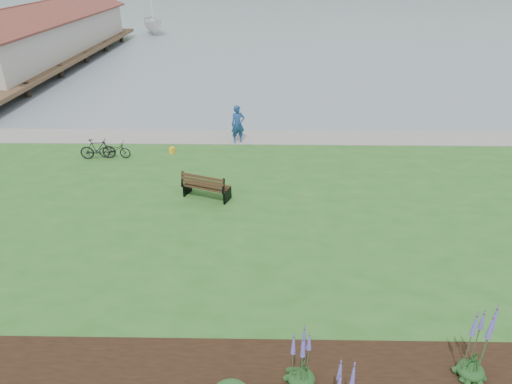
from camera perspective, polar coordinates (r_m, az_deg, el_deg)
ground at (r=18.38m, az=-0.56°, el=-1.85°), size 600.00×600.00×0.00m
lawn at (r=16.56m, az=-0.74°, el=-4.61°), size 34.00×20.00×0.40m
shoreline_path at (r=24.49m, az=-0.14°, el=6.88°), size 34.00×2.20×0.03m
pier_pavilion at (r=48.55m, az=-25.17°, el=17.39°), size 8.00×36.00×5.40m
park_bench at (r=17.99m, az=-6.36°, el=0.76°), size 1.98×1.35×1.14m
person at (r=23.44m, az=-2.29°, el=8.84°), size 0.98×0.83×2.29m
bicycle_a at (r=22.79m, az=-17.27°, el=5.06°), size 0.64×1.57×0.81m
bicycle_b at (r=22.89m, az=-19.18°, el=5.11°), size 0.66×1.68×0.99m
sailboat at (r=64.70m, az=-12.60°, el=18.70°), size 12.25×12.35×24.93m
pannier at (r=22.77m, az=-10.44°, el=5.15°), size 0.27×0.32×0.30m
echium_1 at (r=11.59m, az=26.04°, el=-16.77°), size 0.62×0.62×2.33m
echium_4 at (r=10.57m, az=5.85°, el=-20.14°), size 0.62×0.62×1.86m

